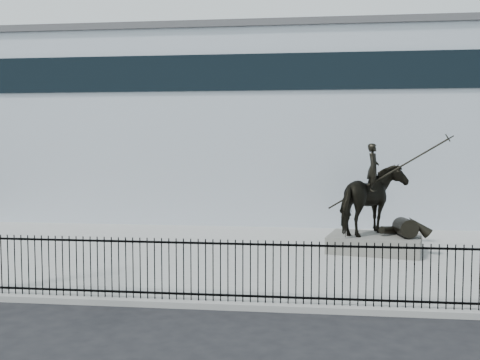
# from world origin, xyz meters

# --- Properties ---
(ground) EXTENTS (120.00, 120.00, 0.00)m
(ground) POSITION_xyz_m (0.00, 0.00, 0.00)
(ground) COLOR black
(ground) RESTS_ON ground
(plaza) EXTENTS (30.00, 12.00, 0.15)m
(plaza) POSITION_xyz_m (0.00, 7.00, 0.07)
(plaza) COLOR gray
(plaza) RESTS_ON ground
(building) EXTENTS (44.00, 14.00, 9.00)m
(building) POSITION_xyz_m (0.00, 20.00, 4.50)
(building) COLOR silver
(building) RESTS_ON ground
(picket_fence) EXTENTS (22.10, 0.10, 1.50)m
(picket_fence) POSITION_xyz_m (0.00, 1.25, 0.90)
(picket_fence) COLOR black
(picket_fence) RESTS_ON plaza
(statue_plinth) EXTENTS (3.47, 2.74, 0.58)m
(statue_plinth) POSITION_xyz_m (4.52, 7.86, 0.44)
(statue_plinth) COLOR #56544F
(statue_plinth) RESTS_ON plaza
(equestrian_statue) EXTENTS (3.86, 2.83, 3.34)m
(equestrian_statue) POSITION_xyz_m (4.58, 7.85, 1.94)
(equestrian_statue) COLOR black
(equestrian_statue) RESTS_ON statue_plinth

